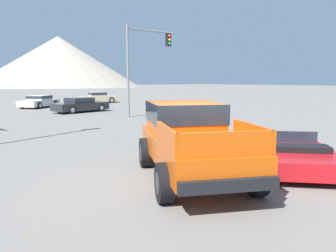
{
  "coord_description": "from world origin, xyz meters",
  "views": [
    {
      "loc": [
        -5.79,
        -6.12,
        2.49
      ],
      "look_at": [
        -0.19,
        0.77,
        1.26
      ],
      "focal_mm": 35.0,
      "sensor_mm": 36.0,
      "label": 1
    }
  ],
  "objects_px": {
    "parked_car_tan": "(98,97)",
    "traffic_light_main": "(146,54)",
    "orange_pickup_truck": "(189,135)",
    "parked_car_dark": "(80,105)",
    "red_convertible_car": "(294,153)",
    "parked_car_silver": "(39,101)"
  },
  "relations": [
    {
      "from": "parked_car_dark",
      "to": "traffic_light_main",
      "type": "relative_size",
      "value": 0.73
    },
    {
      "from": "parked_car_dark",
      "to": "traffic_light_main",
      "type": "distance_m",
      "value": 7.13
    },
    {
      "from": "orange_pickup_truck",
      "to": "parked_car_dark",
      "type": "bearing_deg",
      "value": 101.73
    },
    {
      "from": "parked_car_tan",
      "to": "traffic_light_main",
      "type": "height_order",
      "value": "traffic_light_main"
    },
    {
      "from": "parked_car_silver",
      "to": "parked_car_tan",
      "type": "relative_size",
      "value": 1.02
    },
    {
      "from": "red_convertible_car",
      "to": "parked_car_tan",
      "type": "distance_m",
      "value": 29.81
    },
    {
      "from": "parked_car_dark",
      "to": "traffic_light_main",
      "type": "height_order",
      "value": "traffic_light_main"
    },
    {
      "from": "parked_car_tan",
      "to": "traffic_light_main",
      "type": "xyz_separation_m",
      "value": [
        -3.67,
        -14.52,
        3.7
      ]
    },
    {
      "from": "parked_car_tan",
      "to": "traffic_light_main",
      "type": "distance_m",
      "value": 15.43
    },
    {
      "from": "parked_car_silver",
      "to": "traffic_light_main",
      "type": "height_order",
      "value": "traffic_light_main"
    },
    {
      "from": "parked_car_tan",
      "to": "orange_pickup_truck",
      "type": "bearing_deg",
      "value": -13.2
    },
    {
      "from": "parked_car_silver",
      "to": "parked_car_dark",
      "type": "xyz_separation_m",
      "value": [
        1.08,
        -6.6,
        0.01
      ]
    },
    {
      "from": "orange_pickup_truck",
      "to": "parked_car_dark",
      "type": "distance_m",
      "value": 19.09
    },
    {
      "from": "red_convertible_car",
      "to": "parked_car_dark",
      "type": "xyz_separation_m",
      "value": [
        2.21,
        19.64,
        0.2
      ]
    },
    {
      "from": "traffic_light_main",
      "to": "parked_car_tan",
      "type": "bearing_deg",
      "value": 75.8
    },
    {
      "from": "parked_car_silver",
      "to": "parked_car_tan",
      "type": "distance_m",
      "value": 7.62
    },
    {
      "from": "red_convertible_car",
      "to": "parked_car_dark",
      "type": "relative_size",
      "value": 0.98
    },
    {
      "from": "orange_pickup_truck",
      "to": "traffic_light_main",
      "type": "height_order",
      "value": "traffic_light_main"
    },
    {
      "from": "red_convertible_car",
      "to": "traffic_light_main",
      "type": "distance_m",
      "value": 15.36
    },
    {
      "from": "parked_car_dark",
      "to": "parked_car_tan",
      "type": "bearing_deg",
      "value": 136.53
    },
    {
      "from": "traffic_light_main",
      "to": "parked_car_dark",
      "type": "bearing_deg",
      "value": 114.12
    },
    {
      "from": "parked_car_silver",
      "to": "traffic_light_main",
      "type": "relative_size",
      "value": 0.7
    }
  ]
}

